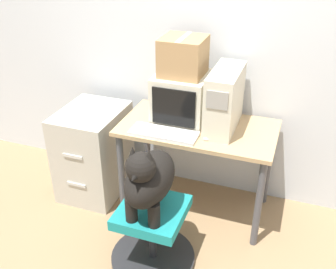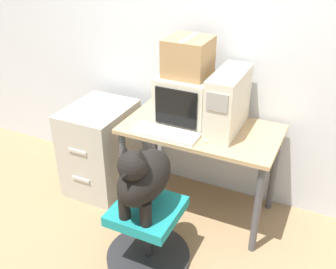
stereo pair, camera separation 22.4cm
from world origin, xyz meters
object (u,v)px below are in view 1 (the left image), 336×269
(office_chair, at_px, (153,236))
(filing_cabinet, at_px, (94,152))
(crt_monitor, at_px, (182,97))
(cardboard_box, at_px, (183,56))
(keyboard, at_px, (164,133))
(pc_tower, at_px, (225,99))
(dog, at_px, (149,178))

(office_chair, height_order, filing_cabinet, filing_cabinet)
(crt_monitor, bearing_deg, cardboard_box, 90.00)
(filing_cabinet, bearing_deg, keyboard, -13.01)
(pc_tower, height_order, cardboard_box, cardboard_box)
(crt_monitor, distance_m, dog, 0.80)
(cardboard_box, bearing_deg, office_chair, -86.75)
(cardboard_box, bearing_deg, keyboard, -97.20)
(pc_tower, distance_m, cardboard_box, 0.42)
(office_chair, xyz_separation_m, dog, (-0.00, -0.04, 0.49))
(dog, bearing_deg, crt_monitor, 93.10)
(cardboard_box, bearing_deg, crt_monitor, -90.00)
(crt_monitor, distance_m, office_chair, 1.01)
(pc_tower, xyz_separation_m, keyboard, (-0.36, -0.26, -0.20))
(pc_tower, distance_m, filing_cabinet, 1.19)
(crt_monitor, height_order, filing_cabinet, crt_monitor)
(keyboard, bearing_deg, dog, -80.55)
(pc_tower, distance_m, office_chair, 1.05)
(dog, bearing_deg, pc_tower, 69.14)
(crt_monitor, bearing_deg, keyboard, -97.30)
(keyboard, bearing_deg, pc_tower, 35.69)
(office_chair, xyz_separation_m, cardboard_box, (-0.04, 0.73, 1.01))
(office_chair, bearing_deg, pc_tower, 68.10)
(crt_monitor, bearing_deg, filing_cabinet, -169.20)
(pc_tower, height_order, office_chair, pc_tower)
(dog, bearing_deg, office_chair, 90.00)
(office_chair, relative_size, dog, 1.11)
(crt_monitor, xyz_separation_m, pc_tower, (0.32, -0.04, 0.04))
(crt_monitor, relative_size, cardboard_box, 1.36)
(keyboard, distance_m, dog, 0.48)
(keyboard, xyz_separation_m, filing_cabinet, (-0.68, 0.16, -0.38))
(crt_monitor, height_order, office_chair, crt_monitor)
(crt_monitor, height_order, keyboard, crt_monitor)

